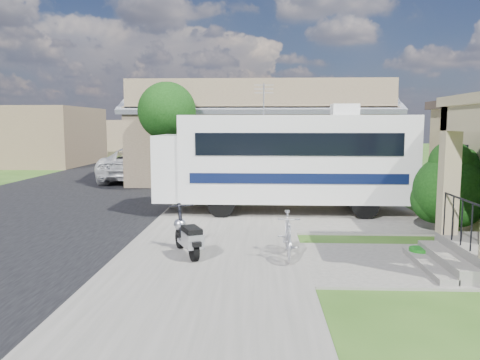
{
  "coord_description": "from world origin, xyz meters",
  "views": [
    {
      "loc": [
        0.06,
        -10.33,
        2.83
      ],
      "look_at": [
        -0.5,
        2.5,
        1.3
      ],
      "focal_mm": 35.0,
      "sensor_mm": 36.0,
      "label": 1
    }
  ],
  "objects_px": {
    "scooter": "(188,237)",
    "pickup_truck": "(139,164)",
    "bicycle": "(288,238)",
    "shrub": "(451,187)",
    "garden_hose": "(419,254)",
    "van": "(157,154)",
    "motorhome": "(286,159)"
  },
  "relations": [
    {
      "from": "motorhome",
      "to": "van",
      "type": "relative_size",
      "value": 1.3
    },
    {
      "from": "van",
      "to": "garden_hose",
      "type": "distance_m",
      "value": 23.24
    },
    {
      "from": "motorhome",
      "to": "bicycle",
      "type": "distance_m",
      "value": 5.48
    },
    {
      "from": "bicycle",
      "to": "van",
      "type": "xyz_separation_m",
      "value": [
        -7.42,
        21.06,
        0.41
      ]
    },
    {
      "from": "scooter",
      "to": "pickup_truck",
      "type": "xyz_separation_m",
      "value": [
        -4.62,
        13.79,
        0.38
      ]
    },
    {
      "from": "shrub",
      "to": "garden_hose",
      "type": "bearing_deg",
      "value": -123.23
    },
    {
      "from": "shrub",
      "to": "van",
      "type": "relative_size",
      "value": 0.4
    },
    {
      "from": "garden_hose",
      "to": "pickup_truck",
      "type": "bearing_deg",
      "value": 125.04
    },
    {
      "from": "shrub",
      "to": "garden_hose",
      "type": "height_order",
      "value": "shrub"
    },
    {
      "from": "motorhome",
      "to": "bicycle",
      "type": "height_order",
      "value": "motorhome"
    },
    {
      "from": "motorhome",
      "to": "garden_hose",
      "type": "distance_m",
      "value": 5.96
    },
    {
      "from": "van",
      "to": "bicycle",
      "type": "bearing_deg",
      "value": -81.15
    },
    {
      "from": "shrub",
      "to": "pickup_truck",
      "type": "distance_m",
      "value": 15.8
    },
    {
      "from": "pickup_truck",
      "to": "garden_hose",
      "type": "distance_m",
      "value": 16.62
    },
    {
      "from": "motorhome",
      "to": "garden_hose",
      "type": "bearing_deg",
      "value": -63.15
    },
    {
      "from": "scooter",
      "to": "pickup_truck",
      "type": "relative_size",
      "value": 0.24
    },
    {
      "from": "shrub",
      "to": "scooter",
      "type": "height_order",
      "value": "shrub"
    },
    {
      "from": "van",
      "to": "shrub",
      "type": "bearing_deg",
      "value": -68.28
    },
    {
      "from": "scooter",
      "to": "bicycle",
      "type": "distance_m",
      "value": 2.1
    },
    {
      "from": "bicycle",
      "to": "van",
      "type": "bearing_deg",
      "value": 109.69
    },
    {
      "from": "motorhome",
      "to": "scooter",
      "type": "height_order",
      "value": "motorhome"
    },
    {
      "from": "motorhome",
      "to": "pickup_truck",
      "type": "distance_m",
      "value": 11.0
    },
    {
      "from": "motorhome",
      "to": "shrub",
      "type": "relative_size",
      "value": 3.28
    },
    {
      "from": "bicycle",
      "to": "motorhome",
      "type": "bearing_deg",
      "value": 87.82
    },
    {
      "from": "bicycle",
      "to": "van",
      "type": "relative_size",
      "value": 0.26
    },
    {
      "from": "scooter",
      "to": "bicycle",
      "type": "xyz_separation_m",
      "value": [
        2.1,
        -0.0,
        0.01
      ]
    },
    {
      "from": "motorhome",
      "to": "scooter",
      "type": "xyz_separation_m",
      "value": [
        -2.33,
        -5.32,
        -1.28
      ]
    },
    {
      "from": "scooter",
      "to": "garden_hose",
      "type": "relative_size",
      "value": 3.39
    },
    {
      "from": "bicycle",
      "to": "pickup_truck",
      "type": "bearing_deg",
      "value": 116.28
    },
    {
      "from": "shrub",
      "to": "pickup_truck",
      "type": "xyz_separation_m",
      "value": [
        -11.03,
        11.3,
        -0.39
      ]
    },
    {
      "from": "garden_hose",
      "to": "shrub",
      "type": "bearing_deg",
      "value": 56.77
    },
    {
      "from": "motorhome",
      "to": "van",
      "type": "distance_m",
      "value": 17.52
    }
  ]
}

